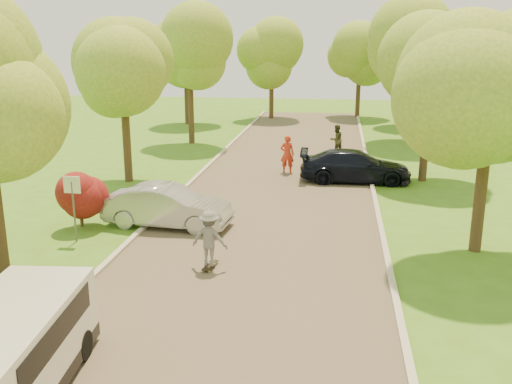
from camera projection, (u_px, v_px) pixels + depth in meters
The scene contains 22 objects.
ground at pixel (229, 309), 13.86m from camera, with size 100.00×100.00×0.00m, color #446E1A.
road at pixel (269, 213), 21.50m from camera, with size 8.00×60.00×0.01m, color #4C4438.
curb_left at pixel (165, 207), 22.04m from camera, with size 0.18×60.00×0.12m, color #B2AD9E.
curb_right at pixel (378, 216), 20.92m from camera, with size 0.18×60.00×0.12m, color #B2AD9E.
street_sign at pixel (73, 195), 18.07m from camera, with size 0.55×0.06×2.17m.
red_shrub at pixel (80, 196), 19.69m from camera, with size 1.70×1.70×1.95m.
tree_l_midb at pixel (127, 80), 25.06m from camera, with size 4.30×4.20×6.62m.
tree_l_far at pixel (193, 54), 34.32m from camera, with size 4.92×4.80×7.79m.
tree_r_mida at pixel (502, 69), 16.21m from camera, with size 5.13×5.00×7.95m.
tree_r_midb at pixel (435, 73), 25.04m from camera, with size 4.51×4.40×7.01m.
tree_r_far at pixel (421, 47), 34.25m from camera, with size 5.33×5.20×8.34m.
tree_bg_a at pixel (188, 53), 42.34m from camera, with size 5.12×5.00×7.72m.
tree_bg_b at pixel (420, 50), 41.84m from camera, with size 5.12×5.00×7.95m.
tree_bg_c at pixel (274, 56), 45.41m from camera, with size 4.92×4.80×7.33m.
tree_bg_d at pixel (363, 51), 46.27m from camera, with size 5.12×5.00×7.72m.
minivan at pixel (7, 357), 10.09m from camera, with size 2.24×4.77×1.72m.
silver_sedan at pixel (168, 206), 19.79m from camera, with size 1.54×4.42×1.46m, color #A6A6AB.
dark_sedan at pixel (355, 166), 25.99m from camera, with size 2.04×5.02×1.46m, color black.
longboard at pixel (210, 265), 16.30m from camera, with size 0.34×0.85×0.10m.
skateboarder at pixel (209, 238), 16.09m from camera, with size 1.04×0.60×1.61m, color slate.
person_striped at pixel (287, 154), 27.61m from camera, with size 0.68×0.45×1.86m, color red.
person_olive at pixel (336, 140), 32.09m from camera, with size 0.82×0.64×1.68m, color #353721.
Camera 1 is at (2.46, -12.40, 6.38)m, focal length 40.00 mm.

